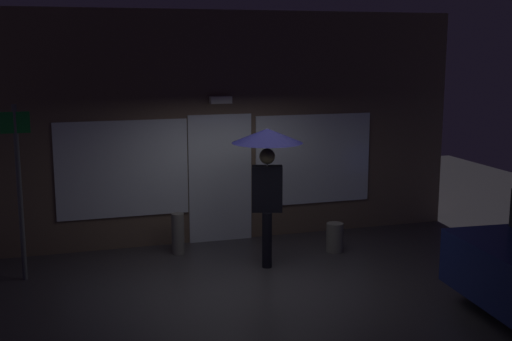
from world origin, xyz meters
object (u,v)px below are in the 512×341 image
at_px(street_sign_post, 19,183).
at_px(sidewalk_bollard, 178,234).
at_px(person_with_umbrella, 267,158).
at_px(sidewalk_bollard_2, 335,237).

height_order(street_sign_post, sidewalk_bollard, street_sign_post).
distance_m(person_with_umbrella, sidewalk_bollard, 2.04).
xyz_separation_m(street_sign_post, sidewalk_bollard_2, (4.83, -0.09, -1.19)).
bearing_deg(sidewalk_bollard, person_with_umbrella, -38.59).
relative_size(person_with_umbrella, sidewalk_bollard, 3.15).
distance_m(sidewalk_bollard, sidewalk_bollard_2, 2.56).
distance_m(street_sign_post, sidewalk_bollard_2, 4.98).
distance_m(person_with_umbrella, street_sign_post, 3.59).
relative_size(street_sign_post, sidewalk_bollard, 3.76).
height_order(person_with_umbrella, sidewalk_bollard_2, person_with_umbrella).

